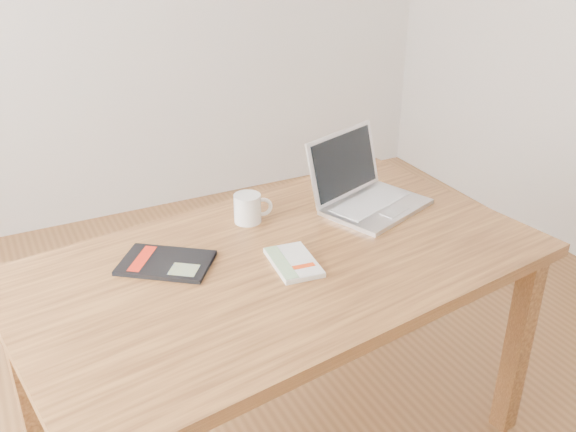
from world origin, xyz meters
name	(u,v)px	position (x,y,z in m)	size (l,w,h in m)	color
room	(232,50)	(-0.07, 0.00, 1.36)	(4.04, 4.04, 2.70)	brown
desk	(282,284)	(0.04, -0.06, 0.66)	(1.65, 1.09, 0.75)	brown
white_guidebook	(293,262)	(0.05, -0.11, 0.76)	(0.14, 0.21, 0.02)	silver
black_guidebook	(166,263)	(-0.28, 0.05, 0.76)	(0.31, 0.29, 0.01)	black
laptop	(365,191)	(0.45, 0.13, 0.80)	(0.42, 0.40, 0.24)	silver
coffee_mug	(248,208)	(0.05, 0.20, 0.80)	(0.13, 0.09, 0.09)	white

